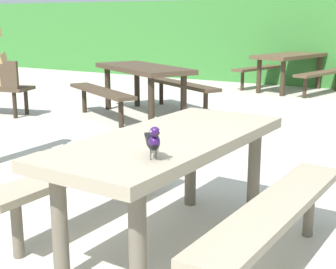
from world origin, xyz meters
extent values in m
plane|color=beige|center=(0.00, 0.00, 0.00)|extent=(60.00, 60.00, 0.00)
cube|color=gray|center=(-0.11, 0.28, 0.70)|extent=(0.85, 1.84, 0.07)
cylinder|color=#635B4C|center=(-0.41, -0.41, 0.33)|extent=(0.09, 0.09, 0.67)
cylinder|color=#635B4C|center=(0.12, -0.43, 0.33)|extent=(0.09, 0.09, 0.67)
cylinder|color=#635B4C|center=(-0.34, 1.00, 0.33)|extent=(0.09, 0.09, 0.67)
cylinder|color=#635B4C|center=(0.19, 0.97, 0.33)|extent=(0.09, 0.09, 0.67)
cube|color=gray|center=(-0.81, 0.32, 0.41)|extent=(0.36, 1.72, 0.05)
cylinder|color=#635B4C|center=(-0.84, -0.32, 0.20)|extent=(0.07, 0.07, 0.39)
cylinder|color=#635B4C|center=(-0.78, 0.96, 0.20)|extent=(0.07, 0.07, 0.39)
cube|color=gray|center=(0.59, 0.25, 0.41)|extent=(0.36, 1.72, 0.05)
cylinder|color=#635B4C|center=(0.62, 0.89, 0.20)|extent=(0.07, 0.07, 0.39)
ellipsoid|color=black|center=(0.08, -0.22, 0.84)|extent=(0.15, 0.16, 0.09)
ellipsoid|color=#2D144C|center=(0.11, -0.25, 0.84)|extent=(0.09, 0.09, 0.06)
sphere|color=#2D144C|center=(0.12, -0.27, 0.90)|extent=(0.05, 0.05, 0.05)
sphere|color=#EAE08C|center=(0.15, -0.26, 0.90)|extent=(0.01, 0.01, 0.01)
sphere|color=#EAE08C|center=(0.12, -0.29, 0.90)|extent=(0.01, 0.01, 0.01)
cone|color=black|center=(0.15, -0.30, 0.90)|extent=(0.03, 0.03, 0.02)
cube|color=black|center=(0.00, -0.13, 0.82)|extent=(0.09, 0.10, 0.04)
cylinder|color=#47423D|center=(0.10, -0.22, 0.77)|extent=(0.01, 0.01, 0.05)
cylinder|color=#47423D|center=(0.08, -0.24, 0.77)|extent=(0.01, 0.01, 0.05)
cube|color=brown|center=(-1.52, 7.52, 0.70)|extent=(1.17, 1.93, 0.07)
cylinder|color=#382B1D|center=(-1.09, 8.14, 0.33)|extent=(0.09, 0.09, 0.67)
cylinder|color=#382B1D|center=(-1.61, 8.27, 0.33)|extent=(0.09, 0.09, 0.67)
cylinder|color=#382B1D|center=(-1.43, 6.78, 0.33)|extent=(0.09, 0.09, 0.67)
cylinder|color=#382B1D|center=(-1.95, 6.91, 0.33)|extent=(0.09, 0.09, 0.67)
cube|color=brown|center=(-0.84, 7.36, 0.41)|extent=(0.68, 1.73, 0.05)
cylinder|color=#382B1D|center=(-0.99, 6.73, 0.20)|extent=(0.07, 0.07, 0.39)
cube|color=brown|center=(-2.20, 7.69, 0.41)|extent=(0.68, 1.73, 0.05)
cylinder|color=#382B1D|center=(-2.04, 8.31, 0.20)|extent=(0.07, 0.07, 0.39)
cylinder|color=#382B1D|center=(-2.35, 7.07, 0.20)|extent=(0.07, 0.07, 0.39)
cube|color=#473828|center=(-2.69, 3.92, 0.70)|extent=(1.95, 1.51, 0.07)
cylinder|color=#2E241A|center=(-2.19, 3.35, 0.33)|extent=(0.09, 0.09, 0.67)
cylinder|color=#2E241A|center=(-1.94, 3.82, 0.33)|extent=(0.09, 0.09, 0.67)
cylinder|color=#2E241A|center=(-3.43, 4.01, 0.33)|extent=(0.09, 0.09, 0.67)
cylinder|color=#2E241A|center=(-3.18, 4.48, 0.33)|extent=(0.09, 0.09, 0.67)
cube|color=#473828|center=(-3.01, 3.30, 0.41)|extent=(1.64, 1.05, 0.05)
cylinder|color=#2E241A|center=(-2.45, 3.00, 0.20)|extent=(0.07, 0.07, 0.39)
cylinder|color=#2E241A|center=(-3.58, 3.60, 0.20)|extent=(0.07, 0.07, 0.39)
cube|color=#473828|center=(-2.36, 4.53, 0.41)|extent=(1.64, 1.05, 0.05)
cylinder|color=#2E241A|center=(-1.79, 4.23, 0.20)|extent=(0.07, 0.07, 0.39)
cylinder|color=#2E241A|center=(-2.93, 4.83, 0.20)|extent=(0.07, 0.07, 0.39)
cube|color=#A08050|center=(-2.43, 1.05, 1.07)|extent=(0.33, 0.36, 0.08)
cylinder|color=black|center=(-4.25, 3.03, 0.20)|extent=(0.06, 0.06, 0.39)
cylinder|color=black|center=(-4.17, 2.73, 0.20)|extent=(0.06, 0.06, 0.39)
camera|label=1|loc=(1.36, -2.26, 1.44)|focal=52.46mm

